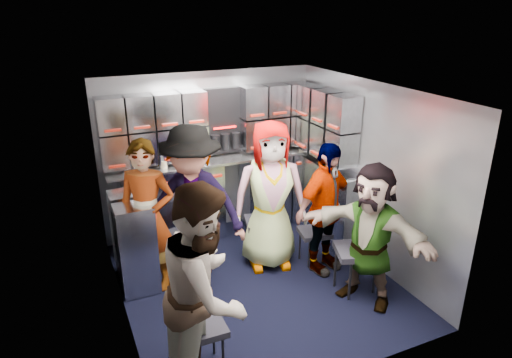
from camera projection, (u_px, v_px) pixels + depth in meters
name	position (u px, v px, depth m)	size (l,w,h in m)	color
floor	(257.00, 282.00, 5.02)	(3.00, 3.00, 0.00)	black
wall_back	(209.00, 153.00, 5.92)	(2.80, 0.04, 2.10)	gray
wall_left	(116.00, 220.00, 4.10)	(0.04, 3.00, 2.10)	gray
wall_right	(369.00, 175.00, 5.18)	(0.04, 3.00, 2.10)	gray
ceiling	(257.00, 91.00, 4.26)	(2.80, 3.00, 0.02)	silver
cart_bank_back	(216.00, 198.00, 5.94)	(2.68, 0.38, 0.99)	#9197A0
cart_bank_left	(134.00, 242.00, 4.86)	(0.38, 0.76, 0.99)	#9197A0
counter	(215.00, 160.00, 5.75)	(2.68, 0.42, 0.03)	silver
locker_bank_back	(212.00, 123.00, 5.63)	(2.68, 0.28, 0.82)	#9197A0
locker_bank_right	(327.00, 124.00, 5.55)	(0.28, 1.00, 0.82)	#9197A0
right_cabinet	(327.00, 201.00, 5.83)	(0.28, 1.20, 1.00)	#9197A0
coffee_niche	(224.00, 122.00, 5.76)	(0.46, 0.16, 0.84)	black
red_latch_strip	(221.00, 176.00, 5.63)	(2.60, 0.02, 0.03)	#A11D0E
jump_seat_near_left	(201.00, 330.00, 3.71)	(0.38, 0.36, 0.44)	black
jump_seat_mid_left	(190.00, 236.00, 5.10)	(0.47, 0.45, 0.49)	black
jump_seat_center	(263.00, 224.00, 5.40)	(0.49, 0.48, 0.48)	black
jump_seat_mid_right	(314.00, 234.00, 5.31)	(0.40, 0.39, 0.41)	black
jump_seat_near_right	(356.00, 253.00, 4.74)	(0.53, 0.52, 0.50)	black
attendant_standing	(147.00, 217.00, 4.68)	(0.60, 0.39, 1.64)	black
attendant_arc_a	(206.00, 292.00, 3.38)	(0.85, 0.66, 1.74)	black
attendant_arc_b	(193.00, 206.00, 4.79)	(1.13, 0.65, 1.75)	black
attendant_arc_c	(270.00, 196.00, 5.09)	(0.84, 0.55, 1.72)	black
attendant_arc_d	(325.00, 209.00, 5.01)	(0.88, 0.37, 1.51)	black
attendant_arc_e	(370.00, 235.00, 4.48)	(1.38, 0.44, 1.49)	black
bottle_left	(182.00, 156.00, 5.49)	(0.07, 0.07, 0.25)	white
bottle_mid	(162.00, 159.00, 5.40)	(0.07, 0.07, 0.23)	white
bottle_right	(276.00, 143.00, 5.98)	(0.07, 0.07, 0.24)	white
cup_left	(164.00, 164.00, 5.42)	(0.08, 0.08, 0.09)	#C7B48C
cup_right	(302.00, 145.00, 6.15)	(0.08, 0.08, 0.10)	#C7B48C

